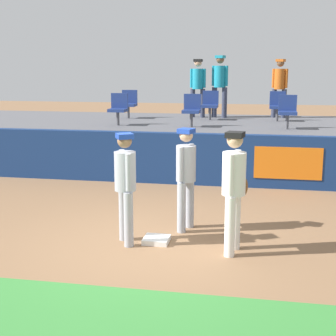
% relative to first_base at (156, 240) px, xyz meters
% --- Properties ---
extents(ground_plane, '(60.00, 60.00, 0.00)m').
position_rel_first_base_xyz_m(ground_plane, '(-0.06, -0.13, -0.04)').
color(ground_plane, '#846042').
extents(first_base, '(0.40, 0.40, 0.08)m').
position_rel_first_base_xyz_m(first_base, '(0.00, 0.00, 0.00)').
color(first_base, white).
rests_on(first_base, ground_plane).
extents(player_fielder_home, '(0.42, 0.55, 1.82)m').
position_rel_first_base_xyz_m(player_fielder_home, '(1.21, -0.21, 1.01)').
color(player_fielder_home, white).
rests_on(player_fielder_home, ground_plane).
extents(player_runner_visitor, '(0.42, 0.47, 1.74)m').
position_rel_first_base_xyz_m(player_runner_visitor, '(0.36, 0.70, 0.97)').
color(player_runner_visitor, '#9EA3AD').
rests_on(player_runner_visitor, ground_plane).
extents(player_coach_visitor, '(0.45, 0.45, 1.74)m').
position_rel_first_base_xyz_m(player_coach_visitor, '(-0.46, -0.12, 0.97)').
color(player_coach_visitor, '#9EA3AD').
rests_on(player_coach_visitor, ground_plane).
extents(field_wall, '(18.00, 0.26, 1.21)m').
position_rel_first_base_xyz_m(field_wall, '(-0.05, 4.02, 0.57)').
color(field_wall, navy).
rests_on(field_wall, ground_plane).
extents(bleacher_platform, '(18.00, 4.80, 1.19)m').
position_rel_first_base_xyz_m(bleacher_platform, '(-0.06, 6.59, 0.56)').
color(bleacher_platform, '#59595E').
rests_on(bleacher_platform, ground_plane).
extents(seat_back_left, '(0.47, 0.44, 0.84)m').
position_rel_first_base_xyz_m(seat_back_left, '(-2.38, 7.26, 1.63)').
color(seat_back_left, '#4C4C51').
rests_on(seat_back_left, bleacher_platform).
extents(seat_back_right, '(0.44, 0.44, 0.84)m').
position_rel_first_base_xyz_m(seat_back_right, '(2.02, 7.26, 1.63)').
color(seat_back_right, '#4C4C51').
rests_on(seat_back_right, bleacher_platform).
extents(seat_front_right, '(0.45, 0.44, 0.84)m').
position_rel_first_base_xyz_m(seat_front_right, '(2.21, 5.46, 1.63)').
color(seat_front_right, '#4C4C51').
rests_on(seat_front_right, bleacher_platform).
extents(seat_front_center, '(0.44, 0.44, 0.84)m').
position_rel_first_base_xyz_m(seat_front_center, '(-0.21, 5.46, 1.63)').
color(seat_front_center, '#4C4C51').
rests_on(seat_front_center, bleacher_platform).
extents(seat_back_center, '(0.47, 0.44, 0.84)m').
position_rel_first_base_xyz_m(seat_back_center, '(0.09, 7.26, 1.63)').
color(seat_back_center, '#4C4C51').
rests_on(seat_back_center, bleacher_platform).
extents(seat_front_left, '(0.45, 0.44, 0.84)m').
position_rel_first_base_xyz_m(seat_front_left, '(-2.18, 5.46, 1.63)').
color(seat_front_left, '#4C4C51').
rests_on(seat_front_left, bleacher_platform).
extents(spectator_hooded, '(0.49, 0.37, 1.76)m').
position_rel_first_base_xyz_m(spectator_hooded, '(-0.36, 7.90, 2.17)').
color(spectator_hooded, '#33384C').
rests_on(spectator_hooded, bleacher_platform).
extents(spectator_capped, '(0.46, 0.43, 1.75)m').
position_rel_first_base_xyz_m(spectator_capped, '(2.08, 8.22, 2.17)').
color(spectator_capped, '#33384C').
rests_on(spectator_capped, bleacher_platform).
extents(spectator_casual, '(0.50, 0.45, 1.86)m').
position_rel_first_base_xyz_m(spectator_casual, '(0.30, 7.93, 2.23)').
color(spectator_casual, '#33384C').
rests_on(spectator_casual, bleacher_platform).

